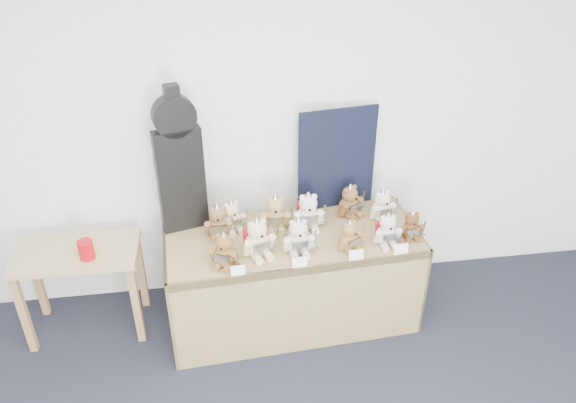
{
  "coord_description": "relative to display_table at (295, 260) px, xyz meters",
  "views": [
    {
      "loc": [
        -0.13,
        -1.1,
        2.93
      ],
      "look_at": [
        0.31,
        1.94,
        1.07
      ],
      "focal_mm": 35.0,
      "sensor_mm": 36.0,
      "label": 1
    }
  ],
  "objects": [
    {
      "name": "teddy_front_right",
      "position": [
        0.34,
        -0.13,
        0.25
      ],
      "size": [
        0.2,
        0.19,
        0.24
      ],
      "rotation": [
        0.0,
        0.0,
        0.46
      ],
      "color": "olive",
      "rests_on": "display_table"
    },
    {
      "name": "teddy_back_centre_left",
      "position": [
        -0.11,
        0.18,
        0.27
      ],
      "size": [
        0.24,
        0.2,
        0.29
      ],
      "rotation": [
        0.0,
        0.0,
        -0.07
      ],
      "color": "#A78953",
      "rests_on": "display_table"
    },
    {
      "name": "red_cup",
      "position": [
        -1.38,
        0.08,
        0.18
      ],
      "size": [
        0.1,
        0.1,
        0.13
      ],
      "primitive_type": "cylinder",
      "color": "#B00B10",
      "rests_on": "side_table"
    },
    {
      "name": "entry_card_d",
      "position": [
        0.67,
        -0.24,
        0.2
      ],
      "size": [
        0.1,
        0.03,
        0.07
      ],
      "primitive_type": "cube",
      "rotation": [
        -0.24,
        0.0,
        0.06
      ],
      "color": "white",
      "rests_on": "display_table"
    },
    {
      "name": "teddy_back_right",
      "position": [
        0.44,
        0.28,
        0.26
      ],
      "size": [
        0.22,
        0.22,
        0.27
      ],
      "rotation": [
        0.0,
        0.0,
        0.53
      ],
      "color": "brown",
      "rests_on": "display_table"
    },
    {
      "name": "navy_board",
      "position": [
        0.37,
        0.42,
        0.54
      ],
      "size": [
        0.57,
        0.1,
        0.77
      ],
      "primitive_type": "cube",
      "rotation": [
        0.0,
        0.0,
        0.14
      ],
      "color": "black",
      "rests_on": "display_table"
    },
    {
      "name": "teddy_back_centre_right",
      "position": [
        0.12,
        0.17,
        0.28
      ],
      "size": [
        0.24,
        0.2,
        0.3
      ],
      "rotation": [
        0.0,
        0.0,
        -0.01
      ],
      "color": "silver",
      "rests_on": "display_table"
    },
    {
      "name": "side_table",
      "position": [
        -1.47,
        0.18,
        -0.01
      ],
      "size": [
        0.82,
        0.46,
        0.68
      ],
      "rotation": [
        0.0,
        0.0,
        -0.01
      ],
      "color": "tan",
      "rests_on": "floor"
    },
    {
      "name": "teddy_front_centre",
      "position": [
        0.0,
        -0.12,
        0.27
      ],
      "size": [
        0.23,
        0.19,
        0.28
      ],
      "rotation": [
        0.0,
        0.0,
        0.02
      ],
      "color": "silver",
      "rests_on": "display_table"
    },
    {
      "name": "teddy_front_far_left",
      "position": [
        -0.48,
        -0.18,
        0.26
      ],
      "size": [
        0.21,
        0.2,
        0.26
      ],
      "rotation": [
        0.0,
        0.0,
        -0.34
      ],
      "color": "brown",
      "rests_on": "display_table"
    },
    {
      "name": "teddy_back_left",
      "position": [
        -0.41,
        0.21,
        0.26
      ],
      "size": [
        0.21,
        0.19,
        0.26
      ],
      "rotation": [
        0.0,
        0.0,
        0.3
      ],
      "color": "beige",
      "rests_on": "display_table"
    },
    {
      "name": "display_table",
      "position": [
        0.0,
        0.0,
        0.0
      ],
      "size": [
        1.79,
        0.84,
        0.73
      ],
      "rotation": [
        0.0,
        0.0,
        0.06
      ],
      "color": "olive",
      "rests_on": "floor"
    },
    {
      "name": "teddy_front_far_right",
      "position": [
        0.6,
        -0.11,
        0.26
      ],
      "size": [
        0.21,
        0.18,
        0.25
      ],
      "rotation": [
        0.0,
        0.0,
        0.06
      ],
      "color": "silver",
      "rests_on": "display_table"
    },
    {
      "name": "teddy_back_far_left",
      "position": [
        -0.51,
        0.15,
        0.26
      ],
      "size": [
        0.21,
        0.17,
        0.26
      ],
      "rotation": [
        0.0,
        0.0,
        0.01
      ],
      "color": "olive",
      "rests_on": "display_table"
    },
    {
      "name": "teddy_back_end",
      "position": [
        0.66,
        0.2,
        0.26
      ],
      "size": [
        0.21,
        0.19,
        0.25
      ],
      "rotation": [
        0.0,
        0.0,
        0.27
      ],
      "color": "white",
      "rests_on": "display_table"
    },
    {
      "name": "room_shell",
      "position": [
        -0.1,
        0.53,
        0.91
      ],
      "size": [
        6.0,
        6.0,
        6.0
      ],
      "color": "silver",
      "rests_on": "floor"
    },
    {
      "name": "guitar_case",
      "position": [
        -0.73,
        0.3,
        0.66
      ],
      "size": [
        0.33,
        0.17,
        1.04
      ],
      "rotation": [
        0.0,
        0.0,
        0.27
      ],
      "color": "black",
      "rests_on": "display_table"
    },
    {
      "name": "entry_card_b",
      "position": [
        -0.01,
        -0.28,
        0.19
      ],
      "size": [
        0.1,
        0.03,
        0.07
      ],
      "primitive_type": "cube",
      "rotation": [
        -0.24,
        0.0,
        0.06
      ],
      "color": "white",
      "rests_on": "display_table"
    },
    {
      "name": "teddy_front_left",
      "position": [
        -0.26,
        -0.1,
        0.28
      ],
      "size": [
        0.25,
        0.23,
        0.3
      ],
      "rotation": [
        0.0,
        0.0,
        0.33
      ],
      "color": "beige",
      "rests_on": "display_table"
    },
    {
      "name": "entry_card_c",
      "position": [
        0.36,
        -0.25,
        0.2
      ],
      "size": [
        0.1,
        0.03,
        0.07
      ],
      "primitive_type": "cube",
      "rotation": [
        -0.24,
        0.0,
        0.06
      ],
      "color": "white",
      "rests_on": "display_table"
    },
    {
      "name": "entry_card_a",
      "position": [
        -0.4,
        -0.3,
        0.19
      ],
      "size": [
        0.09,
        0.03,
        0.07
      ],
      "primitive_type": "cube",
      "rotation": [
        -0.24,
        0.0,
        0.06
      ],
      "color": "white",
      "rests_on": "display_table"
    },
    {
      "name": "teddy_front_end",
      "position": [
        0.79,
        -0.06,
        0.25
      ],
      "size": [
        0.18,
        0.15,
        0.22
      ],
      "rotation": [
        0.0,
        0.0,
        -0.05
      ],
      "color": "brown",
      "rests_on": "display_table"
    }
  ]
}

